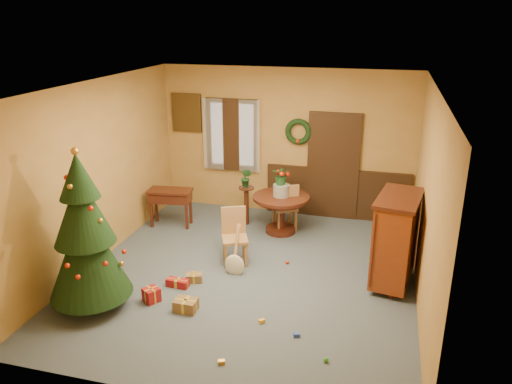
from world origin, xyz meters
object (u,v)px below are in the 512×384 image
(chair_near, at_px, (234,234))
(sideboard, at_px, (396,238))
(writing_desk, at_px, (170,199))
(christmas_tree, at_px, (85,235))
(dining_table, at_px, (281,207))

(chair_near, bearing_deg, sideboard, -1.86)
(writing_desk, bearing_deg, christmas_tree, -87.99)
(chair_near, distance_m, writing_desk, 1.95)
(writing_desk, xyz_separation_m, sideboard, (4.10, -1.19, 0.21))
(christmas_tree, bearing_deg, sideboard, 23.04)
(christmas_tree, height_order, sideboard, christmas_tree)
(chair_near, xyz_separation_m, writing_desk, (-1.61, 1.11, 0.05))
(chair_near, bearing_deg, writing_desk, 145.41)
(chair_near, height_order, sideboard, sideboard)
(dining_table, height_order, christmas_tree, christmas_tree)
(chair_near, xyz_separation_m, sideboard, (2.50, -0.08, 0.26))
(christmas_tree, height_order, writing_desk, christmas_tree)
(chair_near, relative_size, christmas_tree, 0.40)
(dining_table, relative_size, sideboard, 0.74)
(christmas_tree, distance_m, sideboard, 4.36)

